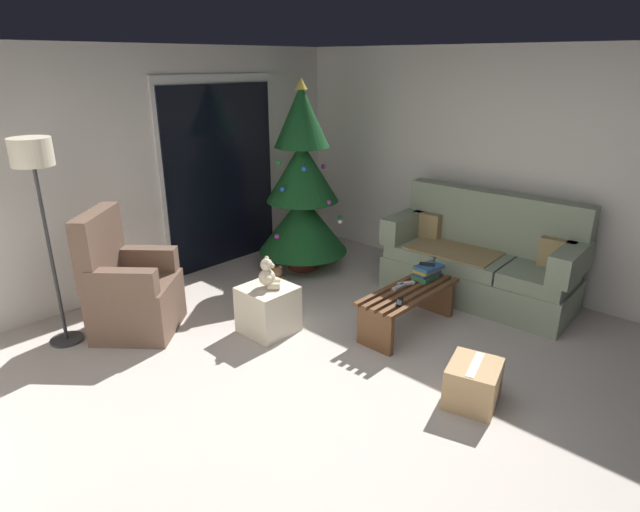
{
  "coord_description": "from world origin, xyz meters",
  "views": [
    {
      "loc": [
        -2.51,
        -2.03,
        2.35
      ],
      "look_at": [
        0.4,
        0.7,
        0.85
      ],
      "focal_mm": 29.47,
      "sensor_mm": 36.0,
      "label": 1
    }
  ],
  "objects_px": {
    "coffee_table": "(408,303)",
    "cardboard_box_taped_mid_floor": "(473,383)",
    "remote_white": "(406,283)",
    "ottoman": "(268,309)",
    "book_stack": "(427,272)",
    "floor_lamp": "(35,173)",
    "remote_silver": "(399,287)",
    "cell_phone": "(427,264)",
    "armchair": "(129,290)",
    "teddy_bear_chestnut_by_tree": "(278,280)",
    "teddy_bear_cream": "(268,275)",
    "couch": "(481,260)",
    "remote_black": "(399,302)",
    "christmas_tree": "(302,190)"
  },
  "relations": [
    {
      "from": "floor_lamp",
      "to": "teddy_bear_chestnut_by_tree",
      "type": "xyz_separation_m",
      "value": [
        2.02,
        -0.57,
        -1.38
      ]
    },
    {
      "from": "remote_silver",
      "to": "book_stack",
      "type": "distance_m",
      "value": 0.36
    },
    {
      "from": "remote_silver",
      "to": "cell_phone",
      "type": "bearing_deg",
      "value": 80.87
    },
    {
      "from": "couch",
      "to": "remote_silver",
      "type": "height_order",
      "value": "couch"
    },
    {
      "from": "floor_lamp",
      "to": "cardboard_box_taped_mid_floor",
      "type": "relative_size",
      "value": 3.72
    },
    {
      "from": "teddy_bear_cream",
      "to": "cardboard_box_taped_mid_floor",
      "type": "distance_m",
      "value": 1.94
    },
    {
      "from": "floor_lamp",
      "to": "cardboard_box_taped_mid_floor",
      "type": "xyz_separation_m",
      "value": [
        1.65,
        -3.06,
        -1.35
      ]
    },
    {
      "from": "remote_white",
      "to": "cell_phone",
      "type": "distance_m",
      "value": 0.29
    },
    {
      "from": "couch",
      "to": "cardboard_box_taped_mid_floor",
      "type": "bearing_deg",
      "value": -153.65
    },
    {
      "from": "remote_silver",
      "to": "teddy_bear_chestnut_by_tree",
      "type": "xyz_separation_m",
      "value": [
        -0.21,
        1.42,
        -0.29
      ]
    },
    {
      "from": "remote_white",
      "to": "floor_lamp",
      "type": "distance_m",
      "value": 3.26
    },
    {
      "from": "cardboard_box_taped_mid_floor",
      "to": "remote_black",
      "type": "bearing_deg",
      "value": 70.32
    },
    {
      "from": "remote_white",
      "to": "coffee_table",
      "type": "bearing_deg",
      "value": -12.7
    },
    {
      "from": "coffee_table",
      "to": "teddy_bear_chestnut_by_tree",
      "type": "xyz_separation_m",
      "value": [
        -0.24,
        1.51,
        -0.14
      ]
    },
    {
      "from": "remote_silver",
      "to": "remote_black",
      "type": "xyz_separation_m",
      "value": [
        -0.26,
        -0.19,
        0.0
      ]
    },
    {
      "from": "armchair",
      "to": "book_stack",
      "type": "bearing_deg",
      "value": -41.27
    },
    {
      "from": "remote_white",
      "to": "ottoman",
      "type": "xyz_separation_m",
      "value": [
        -0.98,
        0.82,
        -0.19
      ]
    },
    {
      "from": "book_stack",
      "to": "cardboard_box_taped_mid_floor",
      "type": "relative_size",
      "value": 0.59
    },
    {
      "from": "christmas_tree",
      "to": "floor_lamp",
      "type": "xyz_separation_m",
      "value": [
        -2.68,
        0.3,
        0.55
      ]
    },
    {
      "from": "couch",
      "to": "coffee_table",
      "type": "xyz_separation_m",
      "value": [
        -1.12,
        0.12,
        -0.14
      ]
    },
    {
      "from": "armchair",
      "to": "teddy_bear_chestnut_by_tree",
      "type": "xyz_separation_m",
      "value": [
        1.5,
        -0.32,
        -0.28
      ]
    },
    {
      "from": "coffee_table",
      "to": "christmas_tree",
      "type": "relative_size",
      "value": 0.51
    },
    {
      "from": "remote_black",
      "to": "cell_phone",
      "type": "bearing_deg",
      "value": 73.37
    },
    {
      "from": "couch",
      "to": "coffee_table",
      "type": "relative_size",
      "value": 1.8
    },
    {
      "from": "floor_lamp",
      "to": "remote_silver",
      "type": "bearing_deg",
      "value": -41.81
    },
    {
      "from": "remote_white",
      "to": "book_stack",
      "type": "height_order",
      "value": "book_stack"
    },
    {
      "from": "teddy_bear_cream",
      "to": "couch",
      "type": "bearing_deg",
      "value": -27.0
    },
    {
      "from": "remote_black",
      "to": "cell_phone",
      "type": "distance_m",
      "value": 0.65
    },
    {
      "from": "floor_lamp",
      "to": "teddy_bear_chestnut_by_tree",
      "type": "height_order",
      "value": "floor_lamp"
    },
    {
      "from": "christmas_tree",
      "to": "ottoman",
      "type": "height_order",
      "value": "christmas_tree"
    },
    {
      "from": "couch",
      "to": "ottoman",
      "type": "bearing_deg",
      "value": 152.91
    },
    {
      "from": "remote_silver",
      "to": "armchair",
      "type": "distance_m",
      "value": 2.44
    },
    {
      "from": "book_stack",
      "to": "cardboard_box_taped_mid_floor",
      "type": "height_order",
      "value": "book_stack"
    },
    {
      "from": "coffee_table",
      "to": "cardboard_box_taped_mid_floor",
      "type": "bearing_deg",
      "value": -121.79
    },
    {
      "from": "book_stack",
      "to": "christmas_tree",
      "type": "relative_size",
      "value": 0.13
    },
    {
      "from": "couch",
      "to": "teddy_bear_chestnut_by_tree",
      "type": "height_order",
      "value": "couch"
    },
    {
      "from": "teddy_bear_chestnut_by_tree",
      "to": "teddy_bear_cream",
      "type": "bearing_deg",
      "value": -137.13
    },
    {
      "from": "remote_black",
      "to": "book_stack",
      "type": "xyz_separation_m",
      "value": [
        0.61,
        0.12,
        0.06
      ]
    },
    {
      "from": "book_stack",
      "to": "couch",
      "type": "bearing_deg",
      "value": -10.22
    },
    {
      "from": "cardboard_box_taped_mid_floor",
      "to": "teddy_bear_chestnut_by_tree",
      "type": "bearing_deg",
      "value": 81.64
    },
    {
      "from": "couch",
      "to": "ottoman",
      "type": "xyz_separation_m",
      "value": [
        -2.02,
        1.03,
        -0.18
      ]
    },
    {
      "from": "couch",
      "to": "armchair",
      "type": "bearing_deg",
      "value": 145.69
    },
    {
      "from": "christmas_tree",
      "to": "teddy_bear_chestnut_by_tree",
      "type": "bearing_deg",
      "value": -157.44
    },
    {
      "from": "armchair",
      "to": "teddy_bear_chestnut_by_tree",
      "type": "height_order",
      "value": "armchair"
    },
    {
      "from": "couch",
      "to": "coffee_table",
      "type": "bearing_deg",
      "value": 173.71
    },
    {
      "from": "christmas_tree",
      "to": "teddy_bear_cream",
      "type": "bearing_deg",
      "value": -146.2
    },
    {
      "from": "remote_white",
      "to": "book_stack",
      "type": "bearing_deg",
      "value": 103.35
    },
    {
      "from": "coffee_table",
      "to": "cardboard_box_taped_mid_floor",
      "type": "distance_m",
      "value": 1.15
    },
    {
      "from": "teddy_bear_chestnut_by_tree",
      "to": "remote_white",
      "type": "bearing_deg",
      "value": -77.42
    },
    {
      "from": "coffee_table",
      "to": "cardboard_box_taped_mid_floor",
      "type": "height_order",
      "value": "coffee_table"
    }
  ]
}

